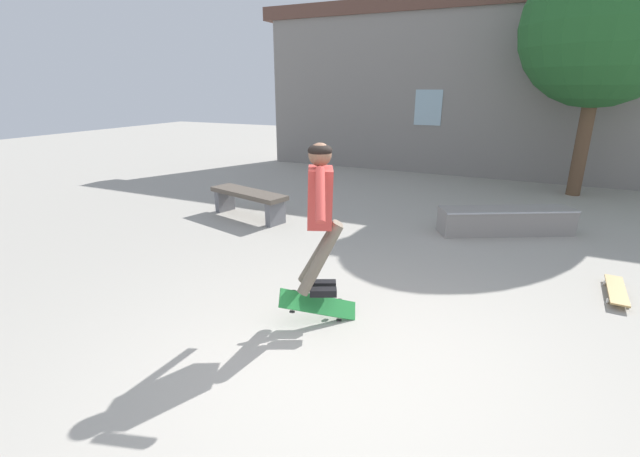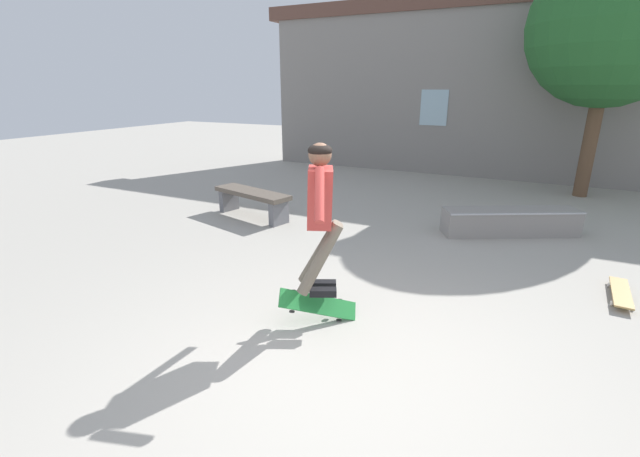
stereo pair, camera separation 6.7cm
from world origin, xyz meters
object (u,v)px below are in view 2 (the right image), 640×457
(tree_right, at_px, (613,25))
(skateboard_resting, at_px, (621,292))
(skateboard_flipping, at_px, (318,305))
(park_bench, at_px, (252,198))
(skate_ledge, at_px, (510,222))
(skater, at_px, (320,206))

(tree_right, bearing_deg, skateboard_resting, -89.40)
(skateboard_flipping, bearing_deg, park_bench, 91.61)
(skate_ledge, relative_size, skateboard_resting, 2.46)
(park_bench, xyz_separation_m, skater, (2.72, -2.76, 0.87))
(park_bench, bearing_deg, skate_ledge, 28.19)
(skateboard_resting, bearing_deg, skater, -51.45)
(tree_right, relative_size, skateboard_flipping, 7.46)
(skater, distance_m, skateboard_flipping, 1.02)
(park_bench, bearing_deg, skateboard_resting, 6.43)
(skater, relative_size, skateboard_flipping, 2.18)
(skateboard_resting, bearing_deg, park_bench, -94.61)
(tree_right, relative_size, skateboard_resting, 5.85)
(tree_right, xyz_separation_m, park_bench, (-5.47, -4.46, -3.03))
(tree_right, bearing_deg, skater, -110.86)
(skate_ledge, height_order, skateboard_flipping, skateboard_flipping)
(tree_right, distance_m, skateboard_resting, 6.21)
(tree_right, xyz_separation_m, skateboard_resting, (0.06, -5.25, -3.31))
(skateboard_flipping, xyz_separation_m, skateboard_resting, (2.82, 1.98, -0.13))
(skate_ledge, distance_m, skateboard_flipping, 4.10)
(tree_right, height_order, skateboard_resting, tree_right)
(tree_right, distance_m, skateboard_flipping, 8.37)
(park_bench, distance_m, skateboard_flipping, 3.88)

